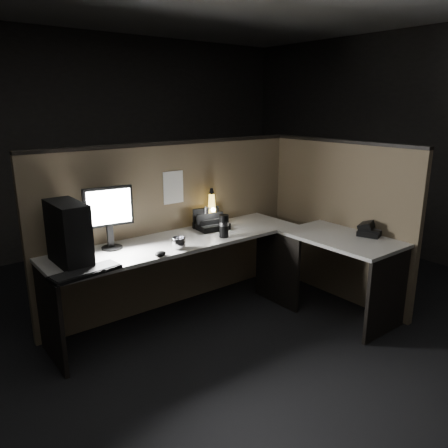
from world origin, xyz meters
TOP-DOWN VIEW (x-y plane):
  - floor at (0.00, 0.00)m, footprint 6.00×6.00m
  - room_shell at (0.00, 0.00)m, footprint 6.00×6.00m
  - partition_back at (0.00, 0.93)m, footprint 2.66×0.06m
  - partition_right at (1.33, 0.10)m, footprint 0.06×1.66m
  - desk at (0.18, 0.25)m, footprint 2.60×1.60m
  - pc_tower at (-1.09, 0.60)m, footprint 0.20×0.44m
  - monitor at (-0.71, 0.75)m, footprint 0.39×0.17m
  - keyboard at (-1.08, 0.34)m, footprint 0.50×0.22m
  - mouse at (-0.50, 0.34)m, footprint 0.11×0.08m
  - clip_lamp at (0.24, 0.72)m, footprint 0.04×0.17m
  - organizer at (0.25, 0.72)m, footprint 0.30×0.27m
  - lava_lamp at (0.31, 0.78)m, footprint 0.10×0.10m
  - travel_mug at (0.19, 0.43)m, footprint 0.09×0.09m
  - steel_mug at (-0.30, 0.40)m, footprint 0.15×0.15m
  - figurine at (0.29, 0.79)m, footprint 0.06×0.06m
  - pinned_paper at (-0.03, 0.90)m, footprint 0.20×0.00m
  - desk_phone at (1.24, -0.31)m, footprint 0.26×0.26m

SIDE VIEW (x-z plane):
  - floor at x=0.00m, z-range 0.00..0.00m
  - desk at x=0.18m, z-range 0.22..0.95m
  - keyboard at x=-1.08m, z-range 0.73..0.75m
  - mouse at x=-0.50m, z-range 0.73..0.77m
  - partition_back at x=0.00m, z-range 0.00..1.50m
  - partition_right at x=1.33m, z-range 0.00..1.50m
  - steel_mug at x=-0.30m, z-range 0.73..0.82m
  - organizer at x=0.25m, z-range 0.67..0.88m
  - desk_phone at x=1.24m, z-range 0.71..0.84m
  - figurine at x=0.29m, z-range 0.75..0.81m
  - travel_mug at x=0.19m, z-range 0.73..0.93m
  - clip_lamp at x=0.24m, z-range 0.75..0.96m
  - lava_lamp at x=0.31m, z-range 0.70..1.06m
  - pc_tower at x=-1.09m, z-range 0.73..1.19m
  - monitor at x=-0.71m, z-range 0.78..1.28m
  - pinned_paper at x=-0.03m, z-range 0.98..1.27m
  - room_shell at x=0.00m, z-range -1.38..4.62m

